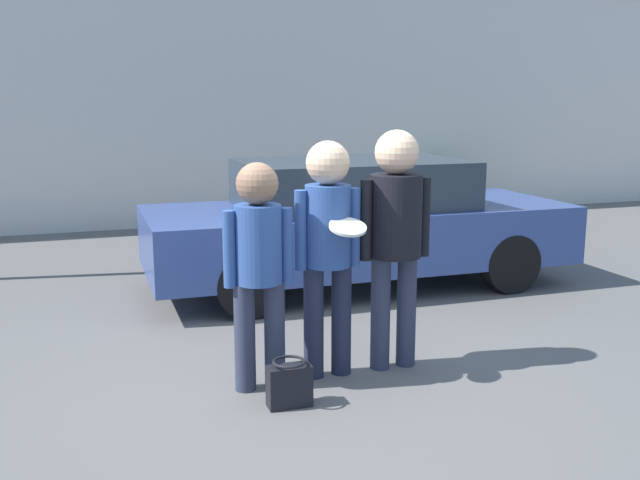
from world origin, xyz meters
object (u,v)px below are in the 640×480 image
shrub (452,190)px  person_right (395,225)px  person_left (258,258)px  parked_car_near (357,223)px  person_middle_with_frisbee (328,238)px  handbag (289,384)px

shrub → person_right: bearing=-122.3°
person_left → parked_car_near: person_left is taller
person_middle_with_frisbee → shrub: (4.50, 6.27, -0.58)m
person_right → parked_car_near: person_right is taller
shrub → person_left: bearing=-128.5°
person_right → shrub: bearing=57.7°
person_middle_with_frisbee → person_right: (0.54, 0.01, 0.06)m
person_left → person_middle_with_frisbee: bearing=8.0°
parked_car_near → shrub: bearing=49.4°
person_left → handbag: person_left is taller
parked_car_near → person_left: bearing=-124.9°
person_left → person_middle_with_frisbee: size_ratio=0.92×
person_middle_with_frisbee → handbag: person_middle_with_frisbee is taller
person_middle_with_frisbee → person_right: bearing=0.6°
parked_car_near → shrub: 5.11m
person_middle_with_frisbee → handbag: size_ratio=5.39×
person_right → shrub: 7.44m
shrub → handbag: 8.35m
parked_car_near → handbag: 3.32m
person_left → handbag: size_ratio=4.98×
parked_car_near → handbag: parked_car_near is taller
person_middle_with_frisbee → person_right: size_ratio=0.96×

